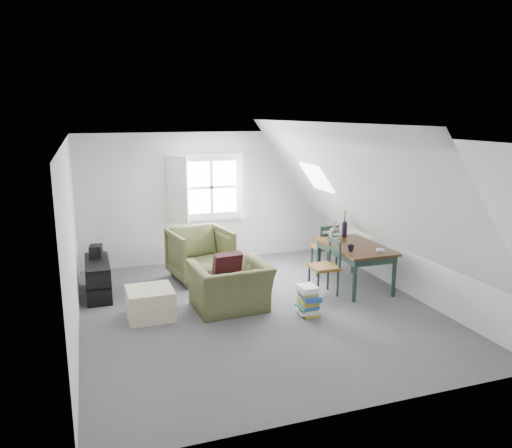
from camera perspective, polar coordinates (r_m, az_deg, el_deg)
name	(u,v)px	position (r m, az deg, el deg)	size (l,w,h in m)	color
floor	(257,309)	(7.51, 0.13, -9.71)	(5.50, 5.50, 0.00)	#4E4E53
ceiling	(257,139)	(6.96, 0.14, 9.71)	(5.50, 5.50, 0.00)	white
wall_back	(211,197)	(9.72, -5.16, 3.07)	(5.00, 5.00, 0.00)	silver
wall_front	(354,291)	(4.72, 11.17, -7.47)	(5.00, 5.00, 0.00)	silver
wall_left	(72,241)	(6.76, -20.34, -1.89)	(5.50, 5.50, 0.00)	silver
wall_right	(406,216)	(8.27, 16.74, 0.90)	(5.50, 5.50, 0.00)	silver
slope_left	(145,197)	(6.69, -12.53, 3.05)	(5.50, 5.50, 0.00)	white
slope_right	(354,186)	(7.67, 11.18, 4.30)	(5.50, 5.50, 0.00)	white
dormer_window	(212,188)	(9.62, -5.08, 4.17)	(1.71, 0.35, 1.30)	white
skylight	(317,177)	(8.81, 6.95, 5.30)	(0.55, 0.75, 0.04)	white
armchair_near	(231,309)	(7.52, -2.92, -9.68)	(1.08, 0.95, 0.70)	#4A4D2A
armchair_far	(201,279)	(8.87, -6.32, -6.23)	(0.96, 0.99, 0.90)	#4A4D2A
throw_pillow	(227,266)	(7.45, -3.30, -4.82)	(0.42, 0.12, 0.42)	#360E15
ottoman	(150,303)	(7.31, -11.98, -8.84)	(0.64, 0.64, 0.42)	beige
dining_table	(355,251)	(8.43, 11.22, -3.02)	(0.85, 1.42, 0.71)	black
demijohn	(334,233)	(8.69, 8.94, -0.99)	(0.21, 0.21, 0.30)	silver
vase_twigs	(345,229)	(8.88, 10.08, -0.53)	(0.09, 0.10, 0.69)	black
cup	(351,251)	(8.04, 10.76, -3.08)	(0.11, 0.11, 0.10)	black
paper_box	(381,250)	(8.14, 14.05, -2.91)	(0.11, 0.08, 0.04)	white
dining_chair_far	(325,246)	(9.23, 7.91, -2.55)	(0.41, 0.41, 0.88)	brown
dining_chair_near	(326,266)	(8.04, 7.97, -4.77)	(0.42, 0.42, 0.90)	brown
media_shelf	(98,280)	(8.33, -17.58, -6.17)	(0.37, 1.10, 0.56)	black
electronics_box	(96,252)	(8.50, -17.81, -3.02)	(0.19, 0.26, 0.21)	black
magazine_stack	(309,300)	(7.28, 6.03, -8.68)	(0.32, 0.38, 0.43)	#B29933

